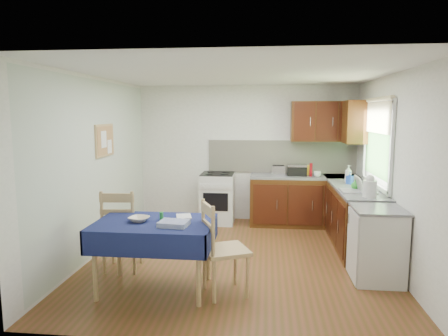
# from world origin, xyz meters

# --- Properties ---
(floor) EXTENTS (4.20, 4.20, 0.00)m
(floor) POSITION_xyz_m (0.00, 0.00, 0.00)
(floor) COLOR #533A16
(floor) RESTS_ON ground
(ceiling) EXTENTS (4.00, 4.20, 0.02)m
(ceiling) POSITION_xyz_m (0.00, 0.00, 2.50)
(ceiling) COLOR white
(ceiling) RESTS_ON wall_back
(wall_back) EXTENTS (4.00, 0.02, 2.50)m
(wall_back) POSITION_xyz_m (0.00, 2.10, 1.25)
(wall_back) COLOR silver
(wall_back) RESTS_ON ground
(wall_front) EXTENTS (4.00, 0.02, 2.50)m
(wall_front) POSITION_xyz_m (0.00, -2.10, 1.25)
(wall_front) COLOR silver
(wall_front) RESTS_ON ground
(wall_left) EXTENTS (0.02, 4.20, 2.50)m
(wall_left) POSITION_xyz_m (-2.00, 0.00, 1.25)
(wall_left) COLOR silver
(wall_left) RESTS_ON ground
(wall_right) EXTENTS (0.02, 4.20, 2.50)m
(wall_right) POSITION_xyz_m (2.00, 0.00, 1.25)
(wall_right) COLOR silver
(wall_right) RESTS_ON ground
(base_cabinets) EXTENTS (1.90, 2.30, 0.86)m
(base_cabinets) POSITION_xyz_m (1.36, 1.26, 0.43)
(base_cabinets) COLOR #331709
(base_cabinets) RESTS_ON ground
(worktop_back) EXTENTS (1.90, 0.60, 0.04)m
(worktop_back) POSITION_xyz_m (1.05, 1.80, 0.88)
(worktop_back) COLOR slate
(worktop_back) RESTS_ON base_cabinets
(worktop_right) EXTENTS (0.60, 1.70, 0.04)m
(worktop_right) POSITION_xyz_m (1.70, 0.65, 0.88)
(worktop_right) COLOR slate
(worktop_right) RESTS_ON base_cabinets
(worktop_corner) EXTENTS (0.60, 0.60, 0.04)m
(worktop_corner) POSITION_xyz_m (1.70, 1.80, 0.88)
(worktop_corner) COLOR slate
(worktop_corner) RESTS_ON base_cabinets
(splashback) EXTENTS (2.70, 0.02, 0.60)m
(splashback) POSITION_xyz_m (0.65, 2.08, 1.20)
(splashback) COLOR beige
(splashback) RESTS_ON wall_back
(upper_cabinets) EXTENTS (1.20, 0.85, 0.70)m
(upper_cabinets) POSITION_xyz_m (1.52, 1.80, 1.85)
(upper_cabinets) COLOR #331709
(upper_cabinets) RESTS_ON wall_back
(stove) EXTENTS (0.60, 0.61, 0.92)m
(stove) POSITION_xyz_m (-0.50, 1.80, 0.46)
(stove) COLOR silver
(stove) RESTS_ON ground
(window) EXTENTS (0.04, 1.48, 1.26)m
(window) POSITION_xyz_m (1.97, 0.70, 1.65)
(window) COLOR #305F27
(window) RESTS_ON wall_right
(fridge) EXTENTS (0.58, 0.60, 0.89)m
(fridge) POSITION_xyz_m (1.70, -0.55, 0.44)
(fridge) COLOR silver
(fridge) RESTS_ON ground
(corkboard) EXTENTS (0.04, 0.62, 0.47)m
(corkboard) POSITION_xyz_m (-1.97, 0.30, 1.60)
(corkboard) COLOR tan
(corkboard) RESTS_ON wall_left
(dining_table) EXTENTS (1.31, 0.89, 0.79)m
(dining_table) POSITION_xyz_m (-0.86, -1.08, 0.69)
(dining_table) COLOR #101141
(dining_table) RESTS_ON ground
(chair_far) EXTENTS (0.50, 0.50, 1.05)m
(chair_far) POSITION_xyz_m (-1.44, -0.57, 0.56)
(chair_far) COLOR tan
(chair_far) RESTS_ON ground
(chair_near) EXTENTS (0.61, 0.61, 1.05)m
(chair_near) POSITION_xyz_m (-0.11, -1.11, 0.55)
(chair_near) COLOR tan
(chair_near) RESTS_ON ground
(toaster) EXTENTS (0.24, 0.15, 0.18)m
(toaster) POSITION_xyz_m (0.59, 1.80, 0.98)
(toaster) COLOR #B3B3B8
(toaster) RESTS_ON worktop_back
(sandwich_press) EXTENTS (0.33, 0.29, 0.19)m
(sandwich_press) POSITION_xyz_m (0.91, 1.81, 1.00)
(sandwich_press) COLOR black
(sandwich_press) RESTS_ON worktop_back
(sauce_bottle) EXTENTS (0.05, 0.05, 0.23)m
(sauce_bottle) POSITION_xyz_m (1.15, 1.73, 1.02)
(sauce_bottle) COLOR #AC0D17
(sauce_bottle) RESTS_ON worktop_back
(yellow_packet) EXTENTS (0.13, 0.09, 0.17)m
(yellow_packet) POSITION_xyz_m (1.08, 1.90, 0.98)
(yellow_packet) COLOR yellow
(yellow_packet) RESTS_ON worktop_back
(dish_rack) EXTENTS (0.47, 0.36, 0.22)m
(dish_rack) POSITION_xyz_m (1.66, 0.37, 0.93)
(dish_rack) COLOR #949499
(dish_rack) RESTS_ON worktop_right
(kettle) EXTENTS (0.18, 0.18, 0.30)m
(kettle) POSITION_xyz_m (1.73, 0.01, 1.03)
(kettle) COLOR silver
(kettle) RESTS_ON worktop_right
(cup) EXTENTS (0.16, 0.16, 0.09)m
(cup) POSITION_xyz_m (1.26, 1.66, 0.95)
(cup) COLOR white
(cup) RESTS_ON worktop_back
(soap_bottle_a) EXTENTS (0.15, 0.15, 0.28)m
(soap_bottle_a) POSITION_xyz_m (1.67, 1.11, 1.04)
(soap_bottle_a) COLOR silver
(soap_bottle_a) RESTS_ON worktop_right
(soap_bottle_b) EXTENTS (0.12, 0.12, 0.19)m
(soap_bottle_b) POSITION_xyz_m (1.67, 1.00, 0.99)
(soap_bottle_b) COLOR blue
(soap_bottle_b) RESTS_ON worktop_right
(soap_bottle_c) EXTENTS (0.14, 0.14, 0.16)m
(soap_bottle_c) POSITION_xyz_m (1.66, 0.52, 0.98)
(soap_bottle_c) COLOR green
(soap_bottle_c) RESTS_ON worktop_right
(plate_bowl) EXTENTS (0.27, 0.27, 0.05)m
(plate_bowl) POSITION_xyz_m (-1.03, -1.09, 0.82)
(plate_bowl) COLOR beige
(plate_bowl) RESTS_ON dining_table
(book) EXTENTS (0.22, 0.27, 0.02)m
(book) POSITION_xyz_m (-0.65, -0.89, 0.80)
(book) COLOR white
(book) RESTS_ON dining_table
(spice_jar) EXTENTS (0.04, 0.04, 0.09)m
(spice_jar) POSITION_xyz_m (-0.79, -1.00, 0.84)
(spice_jar) COLOR green
(spice_jar) RESTS_ON dining_table
(tea_towel) EXTENTS (0.33, 0.27, 0.05)m
(tea_towel) POSITION_xyz_m (-0.60, -1.23, 0.82)
(tea_towel) COLOR navy
(tea_towel) RESTS_ON dining_table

